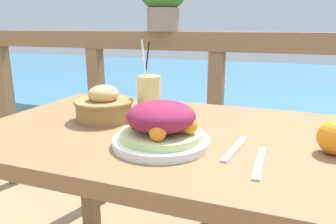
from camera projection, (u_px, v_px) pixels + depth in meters
name	position (u px, v px, depth m)	size (l,w,h in m)	color
patio_table	(162.00, 166.00, 0.98)	(1.06, 0.70, 0.75)	olive
railing_fence	(216.00, 97.00, 1.61)	(2.80, 0.08, 1.02)	brown
sea_backdrop	(259.00, 96.00, 4.00)	(12.00, 4.00, 0.41)	teal
salad_plate	(161.00, 127.00, 0.81)	(0.24, 0.24, 0.11)	white
drink_glass	(149.00, 96.00, 1.06)	(0.08, 0.08, 0.25)	#DBCC7F
bread_basket	(104.00, 106.00, 1.03)	(0.19, 0.19, 0.11)	olive
fork	(235.00, 148.00, 0.79)	(0.04, 0.18, 0.00)	silver
knife	(259.00, 162.00, 0.71)	(0.02, 0.18, 0.00)	silver
orange_near_basket	(335.00, 137.00, 0.76)	(0.08, 0.08, 0.08)	orange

